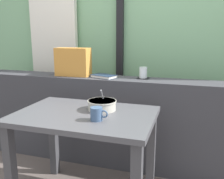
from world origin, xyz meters
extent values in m
cube|color=#7AAD7F|center=(0.00, 1.09, 1.40)|extent=(4.80, 0.08, 2.80)
cube|color=silver|center=(-0.90, 0.99, 1.25)|extent=(0.56, 0.06, 2.50)
cube|color=black|center=(-0.13, 1.02, 1.30)|extent=(0.07, 0.05, 2.60)
cube|color=#38383D|center=(0.00, 0.55, 0.41)|extent=(2.80, 0.28, 0.82)
cube|color=#414145|center=(-0.49, -0.34, 0.32)|extent=(0.06, 0.06, 0.65)
cube|color=#414145|center=(-0.49, 0.21, 0.32)|extent=(0.06, 0.06, 0.65)
cube|color=#414145|center=(0.35, 0.21, 0.32)|extent=(0.06, 0.06, 0.65)
cube|color=#4C4C51|center=(-0.07, -0.06, 0.66)|extent=(0.94, 0.64, 0.03)
cube|color=black|center=(0.20, 0.60, 0.83)|extent=(0.10, 0.10, 0.00)
cylinder|color=white|center=(0.20, 0.60, 0.88)|extent=(0.07, 0.07, 0.10)
cylinder|color=#CC4C38|center=(0.20, 0.60, 0.87)|extent=(0.06, 0.06, 0.08)
cube|color=#1E2D47|center=(-0.14, 0.53, 0.83)|extent=(0.25, 0.20, 0.00)
cube|color=silver|center=(-0.14, 0.53, 0.84)|extent=(0.24, 0.19, 0.02)
cube|color=#1E2D47|center=(-0.14, 0.53, 0.85)|extent=(0.25, 0.20, 0.00)
cube|color=#1E2D47|center=(-0.24, 0.57, 0.84)|extent=(0.05, 0.13, 0.03)
cube|color=#D18938|center=(-0.45, 0.55, 0.95)|extent=(0.32, 0.14, 0.26)
cylinder|color=#BCB7A8|center=(0.02, 0.04, 0.72)|extent=(0.19, 0.19, 0.07)
cylinder|color=#BCB7A8|center=(0.02, 0.04, 0.75)|extent=(0.20, 0.20, 0.01)
cylinder|color=tan|center=(0.02, 0.04, 0.71)|extent=(0.17, 0.17, 0.05)
cylinder|color=silver|center=(0.01, 0.07, 0.77)|extent=(0.02, 0.12, 0.13)
ellipsoid|color=silver|center=(0.01, 0.09, 0.72)|extent=(0.03, 0.05, 0.01)
cylinder|color=#3D567A|center=(0.06, -0.17, 0.72)|extent=(0.08, 0.08, 0.08)
torus|color=#3D567A|center=(0.11, -0.17, 0.73)|extent=(0.05, 0.01, 0.05)
camera|label=1|loc=(0.59, -1.54, 1.21)|focal=39.68mm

